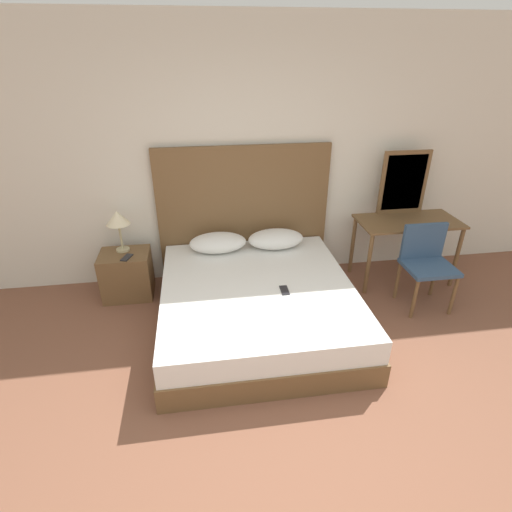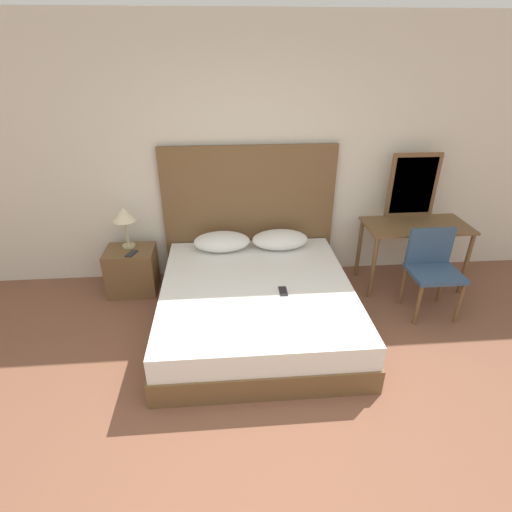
% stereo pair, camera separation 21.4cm
% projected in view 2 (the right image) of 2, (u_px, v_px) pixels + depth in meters
% --- Properties ---
extents(ground_plane, '(16.00, 16.00, 0.00)m').
position_uv_depth(ground_plane, '(279.00, 491.00, 2.41)').
color(ground_plane, brown).
extents(wall_back, '(10.00, 0.06, 2.70)m').
position_uv_depth(wall_back, '(248.00, 158.00, 4.19)').
color(wall_back, silver).
rests_on(wall_back, ground_plane).
extents(bed, '(1.78, 1.93, 0.44)m').
position_uv_depth(bed, '(257.00, 305.00, 3.77)').
color(bed, brown).
rests_on(bed, ground_plane).
extents(headboard, '(1.87, 0.05, 1.50)m').
position_uv_depth(headboard, '(249.00, 214.00, 4.40)').
color(headboard, brown).
rests_on(headboard, ground_plane).
extents(pillow_left, '(0.60, 0.35, 0.20)m').
position_uv_depth(pillow_left, '(222.00, 242.00, 4.26)').
color(pillow_left, white).
rests_on(pillow_left, bed).
extents(pillow_right, '(0.60, 0.35, 0.20)m').
position_uv_depth(pillow_right, '(280.00, 240.00, 4.30)').
color(pillow_right, white).
rests_on(pillow_right, bed).
extents(phone_on_bed, '(0.07, 0.15, 0.01)m').
position_uv_depth(phone_on_bed, '(283.00, 291.00, 3.57)').
color(phone_on_bed, '#232328').
rests_on(phone_on_bed, bed).
extents(nightstand, '(0.51, 0.40, 0.50)m').
position_uv_depth(nightstand, '(132.00, 270.00, 4.29)').
color(nightstand, brown).
rests_on(nightstand, ground_plane).
extents(table_lamp, '(0.24, 0.24, 0.44)m').
position_uv_depth(table_lamp, '(124.00, 216.00, 4.08)').
color(table_lamp, tan).
rests_on(table_lamp, nightstand).
extents(phone_on_nightstand, '(0.12, 0.16, 0.01)m').
position_uv_depth(phone_on_nightstand, '(132.00, 253.00, 4.09)').
color(phone_on_nightstand, '#232328').
rests_on(phone_on_nightstand, nightstand).
extents(vanity_desk, '(1.09, 0.54, 0.73)m').
position_uv_depth(vanity_desk, '(415.00, 234.00, 4.25)').
color(vanity_desk, brown).
rests_on(vanity_desk, ground_plane).
extents(vanity_mirror, '(0.53, 0.03, 0.69)m').
position_uv_depth(vanity_mirror, '(413.00, 185.00, 4.25)').
color(vanity_mirror, brown).
rests_on(vanity_mirror, vanity_desk).
extents(chair, '(0.47, 0.42, 0.84)m').
position_uv_depth(chair, '(432.00, 265.00, 3.88)').
color(chair, '#334C6B').
rests_on(chair, ground_plane).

